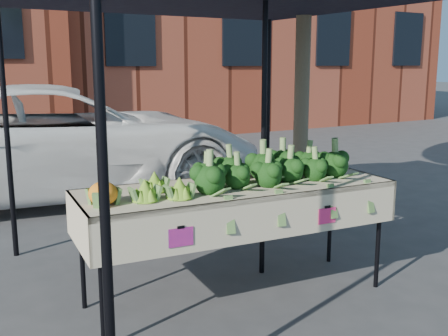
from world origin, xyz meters
TOP-DOWN VIEW (x-y plane):
  - ground at (0.00, 0.00)m, footprint 90.00×90.00m
  - table at (0.19, 0.03)m, footprint 2.46×0.98m
  - canopy at (0.29, 0.43)m, footprint 3.16×3.16m
  - broccoli_heap at (0.47, 0.05)m, footprint 1.38×0.58m
  - romanesco_cluster at (-0.47, 0.01)m, footprint 0.44×0.48m
  - cauliflower_pair at (-0.86, -0.02)m, footprint 0.21×0.21m
  - street_tree at (1.74, 1.25)m, footprint 2.37×2.37m

SIDE VIEW (x-z plane):
  - ground at x=0.00m, z-range 0.00..0.00m
  - table at x=0.19m, z-range 0.00..0.90m
  - cauliflower_pair at x=-0.86m, z-range 0.90..1.09m
  - romanesco_cluster at x=-0.47m, z-range 0.90..1.11m
  - broccoli_heap at x=0.47m, z-range 0.90..1.17m
  - canopy at x=0.29m, z-range 0.00..2.74m
  - street_tree at x=1.74m, z-range 0.00..4.68m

